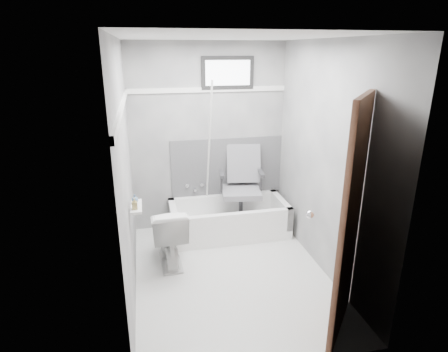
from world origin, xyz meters
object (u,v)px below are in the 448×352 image
object	(u,v)px
bathtub	(229,218)
soap_bottle_b	(135,198)
toilet	(169,235)
soap_bottle_a	(135,204)
door	(403,237)
office_chair	(241,187)

from	to	relation	value
bathtub	soap_bottle_b	distance (m)	1.64
bathtub	toilet	bearing A→B (deg)	-146.32
bathtub	soap_bottle_a	bearing A→B (deg)	-136.61
door	bathtub	bearing A→B (deg)	109.67
soap_bottle_b	office_chair	bearing A→B (deg)	36.87
door	soap_bottle_b	size ratio (longest dim) A/B	23.98
toilet	soap_bottle_a	distance (m)	0.88
door	soap_bottle_b	world-z (taller)	door
toilet	door	world-z (taller)	door
office_chair	soap_bottle_a	distance (m)	1.75
soap_bottle_b	soap_bottle_a	bearing A→B (deg)	-90.00
bathtub	office_chair	bearing A→B (deg)	16.02
soap_bottle_a	soap_bottle_b	size ratio (longest dim) A/B	1.30
office_chair	door	size ratio (longest dim) A/B	0.50
door	toilet	bearing A→B (deg)	133.77
bathtub	door	xyz separation A→B (m)	(0.79, -2.21, 0.79)
bathtub	door	bearing A→B (deg)	-70.33
soap_bottle_b	door	bearing A→B (deg)	-33.73
door	soap_bottle_b	xyz separation A→B (m)	(-1.92, 1.28, -0.04)
office_chair	soap_bottle_a	size ratio (longest dim) A/B	9.25
bathtub	door	distance (m)	2.48
office_chair	soap_bottle_a	xyz separation A→B (m)	(-1.30, -1.12, 0.35)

